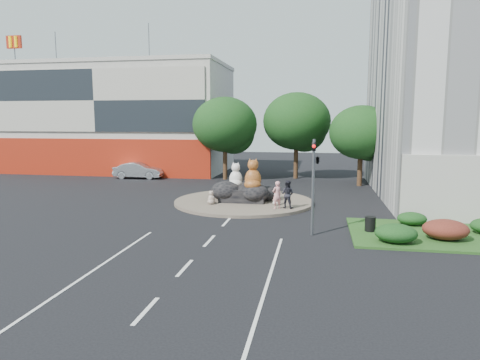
{
  "coord_description": "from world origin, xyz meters",
  "views": [
    {
      "loc": [
        5.21,
        -20.0,
        5.96
      ],
      "look_at": [
        0.14,
        7.74,
        2.0
      ],
      "focal_mm": 32.0,
      "sensor_mm": 36.0,
      "label": 1
    }
  ],
  "objects_px": {
    "kitten_white": "(276,198)",
    "pedestrian_dark": "(287,194)",
    "pedestrian_pink": "(277,195)",
    "litter_bin": "(370,224)",
    "cat_white": "(236,175)",
    "cat_tabby": "(253,174)",
    "parked_car": "(138,170)",
    "kitten_calico": "(211,197)"
  },
  "relations": [
    {
      "from": "cat_white",
      "to": "cat_tabby",
      "type": "height_order",
      "value": "cat_tabby"
    },
    {
      "from": "kitten_calico",
      "to": "pedestrian_dark",
      "type": "distance_m",
      "value": 5.31
    },
    {
      "from": "cat_white",
      "to": "kitten_white",
      "type": "distance_m",
      "value": 3.66
    },
    {
      "from": "kitten_white",
      "to": "kitten_calico",
      "type": "bearing_deg",
      "value": 145.7
    },
    {
      "from": "cat_white",
      "to": "parked_car",
      "type": "distance_m",
      "value": 16.52
    },
    {
      "from": "kitten_calico",
      "to": "pedestrian_pink",
      "type": "height_order",
      "value": "pedestrian_pink"
    },
    {
      "from": "litter_bin",
      "to": "kitten_white",
      "type": "bearing_deg",
      "value": 133.97
    },
    {
      "from": "pedestrian_pink",
      "to": "kitten_calico",
      "type": "bearing_deg",
      "value": -47.46
    },
    {
      "from": "kitten_white",
      "to": "pedestrian_pink",
      "type": "distance_m",
      "value": 1.3
    },
    {
      "from": "cat_tabby",
      "to": "pedestrian_pink",
      "type": "relative_size",
      "value": 1.22
    },
    {
      "from": "cat_white",
      "to": "litter_bin",
      "type": "height_order",
      "value": "cat_white"
    },
    {
      "from": "kitten_white",
      "to": "pedestrian_dark",
      "type": "distance_m",
      "value": 1.32
    },
    {
      "from": "cat_tabby",
      "to": "litter_bin",
      "type": "distance_m",
      "value": 9.9
    },
    {
      "from": "kitten_white",
      "to": "cat_tabby",
      "type": "bearing_deg",
      "value": 116.65
    },
    {
      "from": "cat_tabby",
      "to": "pedestrian_pink",
      "type": "distance_m",
      "value": 2.91
    },
    {
      "from": "cat_white",
      "to": "pedestrian_pink",
      "type": "distance_m",
      "value": 4.26
    },
    {
      "from": "cat_white",
      "to": "cat_tabby",
      "type": "distance_m",
      "value": 1.53
    },
    {
      "from": "pedestrian_pink",
      "to": "pedestrian_dark",
      "type": "height_order",
      "value": "pedestrian_dark"
    },
    {
      "from": "pedestrian_dark",
      "to": "litter_bin",
      "type": "relative_size",
      "value": 2.37
    },
    {
      "from": "cat_tabby",
      "to": "parked_car",
      "type": "xyz_separation_m",
      "value": [
        -13.68,
        11.61,
        -1.39
      ]
    },
    {
      "from": "kitten_calico",
      "to": "pedestrian_dark",
      "type": "xyz_separation_m",
      "value": [
        5.27,
        -0.45,
        0.44
      ]
    },
    {
      "from": "pedestrian_pink",
      "to": "litter_bin",
      "type": "xyz_separation_m",
      "value": [
        5.39,
        -4.56,
        -0.6
      ]
    },
    {
      "from": "kitten_calico",
      "to": "pedestrian_pink",
      "type": "distance_m",
      "value": 4.69
    },
    {
      "from": "litter_bin",
      "to": "parked_car",
      "type": "bearing_deg",
      "value": 139.18
    },
    {
      "from": "cat_white",
      "to": "pedestrian_pink",
      "type": "xyz_separation_m",
      "value": [
        3.24,
        -2.61,
        -0.92
      ]
    },
    {
      "from": "cat_tabby",
      "to": "parked_car",
      "type": "distance_m",
      "value": 18.0
    },
    {
      "from": "pedestrian_pink",
      "to": "pedestrian_dark",
      "type": "distance_m",
      "value": 0.71
    },
    {
      "from": "cat_tabby",
      "to": "pedestrian_pink",
      "type": "height_order",
      "value": "cat_tabby"
    },
    {
      "from": "pedestrian_dark",
      "to": "parked_car",
      "type": "bearing_deg",
      "value": -22.09
    },
    {
      "from": "kitten_calico",
      "to": "parked_car",
      "type": "xyz_separation_m",
      "value": [
        -10.95,
        12.82,
        0.14
      ]
    },
    {
      "from": "cat_white",
      "to": "litter_bin",
      "type": "relative_size",
      "value": 2.39
    },
    {
      "from": "kitten_white",
      "to": "litter_bin",
      "type": "relative_size",
      "value": 1.15
    },
    {
      "from": "parked_car",
      "to": "litter_bin",
      "type": "distance_m",
      "value": 27.69
    },
    {
      "from": "kitten_calico",
      "to": "parked_car",
      "type": "bearing_deg",
      "value": 142.24
    },
    {
      "from": "kitten_white",
      "to": "litter_bin",
      "type": "distance_m",
      "value": 8.0
    },
    {
      "from": "cat_white",
      "to": "litter_bin",
      "type": "bearing_deg",
      "value": -27.25
    },
    {
      "from": "cat_white",
      "to": "cat_tabby",
      "type": "bearing_deg",
      "value": -14.03
    },
    {
      "from": "kitten_calico",
      "to": "pedestrian_dark",
      "type": "height_order",
      "value": "pedestrian_dark"
    },
    {
      "from": "kitten_white",
      "to": "pedestrian_dark",
      "type": "xyz_separation_m",
      "value": [
        0.82,
        -0.92,
        0.48
      ]
    },
    {
      "from": "pedestrian_dark",
      "to": "litter_bin",
      "type": "bearing_deg",
      "value": 151.59
    },
    {
      "from": "parked_car",
      "to": "kitten_calico",
      "type": "bearing_deg",
      "value": -142.57
    },
    {
      "from": "kitten_calico",
      "to": "parked_car",
      "type": "height_order",
      "value": "parked_car"
    }
  ]
}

